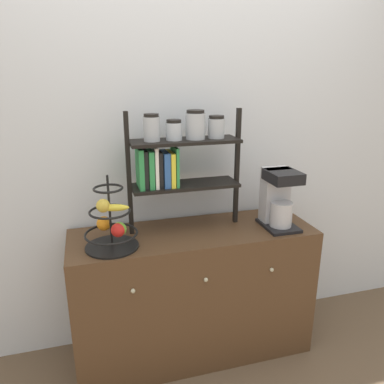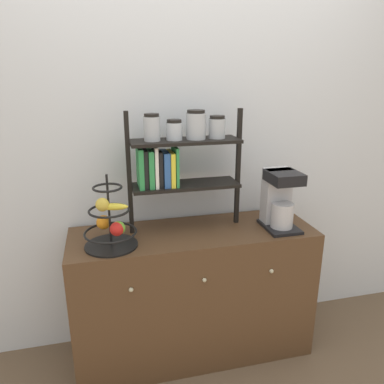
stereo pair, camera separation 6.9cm
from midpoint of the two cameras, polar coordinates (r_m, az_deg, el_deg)
name	(u,v)px [view 2 (the right image)]	position (r m, az deg, el deg)	size (l,w,h in m)	color
ground_plane	(203,375)	(2.43, 2.60, -26.08)	(12.00, 12.00, 0.00)	brown
wall_back	(182,139)	(2.28, -0.59, 8.06)	(7.00, 0.05, 2.60)	silver
sideboard	(193,293)	(2.35, 1.09, -15.11)	(1.41, 0.48, 0.81)	#4C331E
coffee_maker	(279,199)	(2.23, 14.04, -1.02)	(0.18, 0.25, 0.34)	black
fruit_stand	(110,224)	(1.97, -11.36, -4.79)	(0.28, 0.28, 0.39)	black
shelf_hutch	(175,154)	(2.07, -1.58, 5.74)	(0.65, 0.20, 0.68)	black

